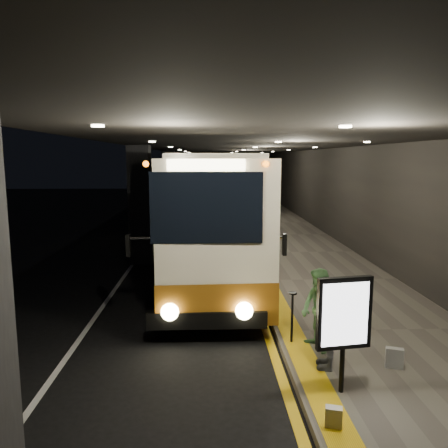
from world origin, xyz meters
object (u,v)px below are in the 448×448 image
object	(u,v)px
coach_second	(207,189)
passenger_waiting_grey	(328,326)
bag_plain	(334,417)
passenger_waiting_green	(319,310)
stanchion_post	(292,318)
passenger_boarding	(266,254)
info_sign	(344,315)
bag_polka	(394,358)
coach_main	(207,218)

from	to	relation	value
coach_second	passenger_waiting_grey	size ratio (longest dim) A/B	8.13
coach_second	bag_plain	bearing A→B (deg)	-83.16
passenger_waiting_green	stanchion_post	bearing A→B (deg)	-152.54
coach_second	stanchion_post	bearing A→B (deg)	-82.62
passenger_boarding	info_sign	xyz separation A→B (m)	(0.39, -6.57, 0.45)
bag_polka	coach_second	bearing A→B (deg)	99.42
bag_polka	stanchion_post	bearing A→B (deg)	144.69
passenger_waiting_green	bag_plain	world-z (taller)	passenger_waiting_green
coach_second	info_sign	bearing A→B (deg)	-81.92
info_sign	stanchion_post	xyz separation A→B (m)	(-0.44, 1.96, -0.78)
passenger_waiting_green	info_sign	size ratio (longest dim) A/B	0.85
passenger_boarding	passenger_waiting_green	bearing A→B (deg)	-164.21
coach_second	coach_main	bearing A→B (deg)	-87.72
coach_second	bag_plain	xyz separation A→B (m)	(1.82, -22.37, -1.65)
bag_polka	stanchion_post	size ratio (longest dim) A/B	0.35
passenger_boarding	bag_polka	size ratio (longest dim) A/B	4.61
bag_plain	info_sign	size ratio (longest dim) A/B	0.15
coach_main	info_sign	size ratio (longest dim) A/B	6.55
coach_main	info_sign	distance (m)	8.65
coach_main	coach_second	bearing A→B (deg)	88.09
passenger_waiting_grey	stanchion_post	distance (m)	1.23
passenger_waiting_grey	stanchion_post	size ratio (longest dim) A/B	1.51
passenger_waiting_grey	info_sign	xyz separation A→B (m)	(0.01, -0.85, 0.51)
bag_plain	stanchion_post	distance (m)	2.91
coach_second	passenger_boarding	xyz separation A→B (m)	(1.82, -14.88, -0.94)
info_sign	passenger_waiting_grey	bearing A→B (deg)	81.29
passenger_waiting_grey	bag_polka	size ratio (longest dim) A/B	4.28
coach_second	passenger_waiting_green	distance (m)	20.03
coach_main	bag_polka	distance (m)	8.44
coach_second	bag_plain	size ratio (longest dim) A/B	43.63
passenger_waiting_green	passenger_boarding	bearing A→B (deg)	162.99
passenger_boarding	coach_second	bearing A→B (deg)	18.15
coach_second	passenger_waiting_grey	bearing A→B (deg)	-81.71
passenger_waiting_grey	bag_polka	bearing A→B (deg)	98.44
passenger_waiting_grey	bag_plain	world-z (taller)	passenger_waiting_grey
bag_polka	stanchion_post	xyz separation A→B (m)	(-1.66, 1.17, 0.34)
bag_polka	info_sign	size ratio (longest dim) A/B	0.19
bag_plain	coach_second	bearing A→B (deg)	94.65
info_sign	coach_main	bearing A→B (deg)	95.32
stanchion_post	coach_main	bearing A→B (deg)	105.29
passenger_waiting_grey	stanchion_post	bearing A→B (deg)	-147.80
coach_main	coach_second	size ratio (longest dim) A/B	0.98
passenger_boarding	info_sign	world-z (taller)	info_sign
coach_main	stanchion_post	size ratio (longest dim) A/B	12.01
coach_main	bag_plain	xyz separation A→B (m)	(1.80, -9.28, -1.58)
passenger_waiting_grey	info_sign	bearing A→B (deg)	11.69
passenger_waiting_green	passenger_waiting_grey	distance (m)	0.73
stanchion_post	passenger_waiting_green	bearing A→B (deg)	-40.90
bag_polka	passenger_boarding	bearing A→B (deg)	105.56
passenger_waiting_green	info_sign	bearing A→B (deg)	-22.02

